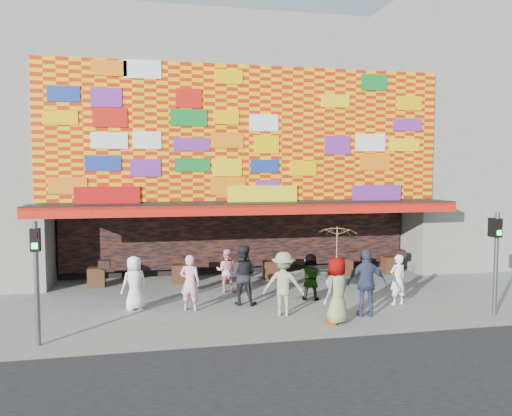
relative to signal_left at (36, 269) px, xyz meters
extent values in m
plane|color=slate|center=(6.20, 1.50, -1.86)|extent=(90.00, 90.00, 0.00)
cube|color=gray|center=(6.20, 9.50, 4.64)|extent=(15.00, 8.00, 7.00)
cube|color=black|center=(6.20, 10.50, -0.36)|extent=(15.00, 6.00, 3.00)
cube|color=gray|center=(-1.10, 6.50, -0.36)|extent=(0.40, 2.00, 3.00)
cube|color=gray|center=(13.50, 6.50, -0.36)|extent=(0.40, 2.00, 3.00)
cube|color=black|center=(6.20, 4.90, 1.14)|extent=(15.20, 1.60, 0.12)
cube|color=red|center=(6.20, 4.12, 0.99)|extent=(15.20, 0.04, 0.35)
cube|color=#FBB400|center=(6.20, 5.46, 3.69)|extent=(14.80, 0.08, 4.90)
cube|color=black|center=(6.20, 7.35, -0.31)|extent=(14.00, 0.25, 2.50)
cube|color=gray|center=(19.20, 9.50, 4.14)|extent=(11.00, 8.00, 12.00)
cylinder|color=#59595B|center=(0.00, 0.00, -0.36)|extent=(0.12, 0.12, 3.00)
cube|color=black|center=(0.00, 0.00, 0.69)|extent=(0.22, 0.18, 0.55)
cube|color=black|center=(0.00, -0.09, 0.82)|extent=(0.14, 0.02, 0.14)
cube|color=#19E533|center=(0.00, -0.09, 0.56)|extent=(0.14, 0.02, 0.14)
cylinder|color=#59595B|center=(12.40, 0.00, -0.36)|extent=(0.12, 0.12, 3.00)
cube|color=black|center=(12.40, 0.00, 0.69)|extent=(0.22, 0.18, 0.55)
cube|color=black|center=(12.40, -0.09, 0.82)|extent=(0.14, 0.02, 0.14)
cube|color=#19E533|center=(12.40, -0.09, 0.56)|extent=(0.14, 0.02, 0.14)
imported|color=white|center=(2.15, 2.74, -1.05)|extent=(0.95, 0.83, 1.63)
imported|color=#F8A0BD|center=(3.79, 2.31, -1.02)|extent=(0.72, 0.59, 1.69)
imported|color=black|center=(5.45, 2.66, -0.92)|extent=(1.10, 0.97, 1.87)
imported|color=gray|center=(6.41, 1.27, -0.94)|extent=(1.35, 1.05, 1.85)
imported|color=#363D5F|center=(8.71, 0.66, -0.89)|extent=(1.19, 0.63, 1.94)
imported|color=gray|center=(7.72, 2.77, -1.10)|extent=(1.48, 0.90, 1.52)
imported|color=gray|center=(7.64, 0.20, -0.94)|extent=(1.07, 0.99, 1.83)
imported|color=white|center=(10.22, 1.68, -1.07)|extent=(0.64, 0.49, 1.58)
imported|color=pink|center=(5.20, 4.39, -1.11)|extent=(0.87, 0.77, 1.49)
imported|color=#F3E299|center=(7.64, 0.20, 0.33)|extent=(1.41, 1.42, 0.99)
cylinder|color=#4C3326|center=(7.64, 0.20, -0.61)|extent=(0.02, 0.02, 1.00)
camera|label=1|loc=(2.73, -12.50, 2.29)|focal=35.00mm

